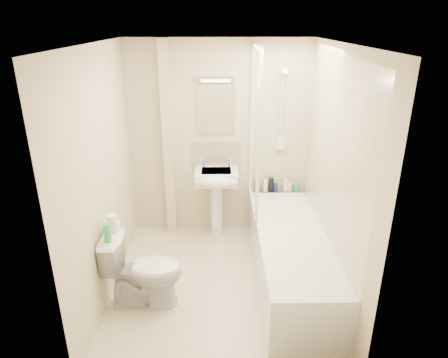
{
  "coord_description": "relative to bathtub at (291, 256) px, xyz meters",
  "views": [
    {
      "loc": [
        0.01,
        -3.48,
        2.59
      ],
      "look_at": [
        0.05,
        0.2,
        1.11
      ],
      "focal_mm": 32.0,
      "sensor_mm": 36.0,
      "label": 1
    }
  ],
  "objects": [
    {
      "name": "floor",
      "position": [
        -0.75,
        -0.06,
        -0.29
      ],
      "size": [
        2.5,
        2.5,
        0.0
      ],
      "primitive_type": "plane",
      "color": "beige",
      "rests_on": "ground"
    },
    {
      "name": "wall_back",
      "position": [
        -0.75,
        1.19,
        0.91
      ],
      "size": [
        2.2,
        0.02,
        2.4
      ],
      "primitive_type": "cube",
      "color": "beige",
      "rests_on": "ground"
    },
    {
      "name": "wall_left",
      "position": [
        -1.85,
        -0.06,
        0.91
      ],
      "size": [
        0.02,
        2.5,
        2.4
      ],
      "primitive_type": "cube",
      "color": "beige",
      "rests_on": "ground"
    },
    {
      "name": "wall_right",
      "position": [
        0.35,
        -0.06,
        0.91
      ],
      "size": [
        0.02,
        2.5,
        2.4
      ],
      "primitive_type": "cube",
      "color": "beige",
      "rests_on": "ground"
    },
    {
      "name": "ceiling",
      "position": [
        -0.75,
        -0.06,
        2.11
      ],
      "size": [
        2.2,
        2.5,
        0.02
      ],
      "primitive_type": "cube",
      "color": "white",
      "rests_on": "wall_back"
    },
    {
      "name": "tile_back",
      "position": [
        0.0,
        1.17,
        1.14
      ],
      "size": [
        0.7,
        0.01,
        1.75
      ],
      "primitive_type": "cube",
      "color": "beige",
      "rests_on": "wall_back"
    },
    {
      "name": "tile_right",
      "position": [
        0.34,
        0.0,
        1.14
      ],
      "size": [
        0.01,
        2.1,
        1.75
      ],
      "primitive_type": "cube",
      "color": "beige",
      "rests_on": "wall_right"
    },
    {
      "name": "pipe_boxing",
      "position": [
        -1.37,
        1.13,
        0.91
      ],
      "size": [
        0.12,
        0.12,
        2.4
      ],
      "primitive_type": "cube",
      "color": "beige",
      "rests_on": "ground"
    },
    {
      "name": "splashback",
      "position": [
        -0.78,
        1.18,
        0.74
      ],
      "size": [
        0.6,
        0.02,
        0.3
      ],
      "primitive_type": "cube",
      "color": "beige",
      "rests_on": "wall_back"
    },
    {
      "name": "mirror",
      "position": [
        -0.78,
        1.17,
        1.29
      ],
      "size": [
        0.46,
        0.01,
        0.6
      ],
      "primitive_type": "cube",
      "color": "white",
      "rests_on": "wall_back"
    },
    {
      "name": "strip_light",
      "position": [
        -0.78,
        1.15,
        1.66
      ],
      "size": [
        0.42,
        0.07,
        0.07
      ],
      "primitive_type": "cube",
      "color": "silver",
      "rests_on": "wall_back"
    },
    {
      "name": "bathtub",
      "position": [
        0.0,
        0.0,
        0.0
      ],
      "size": [
        0.7,
        2.1,
        0.55
      ],
      "color": "white",
      "rests_on": "ground"
    },
    {
      "name": "shower_screen",
      "position": [
        -0.35,
        0.73,
        1.16
      ],
      "size": [
        0.04,
        0.92,
        1.8
      ],
      "color": "white",
      "rests_on": "bathtub"
    },
    {
      "name": "shower_fixture",
      "position": [
        -0.0,
        1.13,
        1.26
      ],
      "size": [
        0.1,
        0.16,
        0.99
      ],
      "color": "white",
      "rests_on": "wall_back"
    },
    {
      "name": "pedestal_sink",
      "position": [
        -0.78,
        0.95,
        0.41
      ],
      "size": [
        0.52,
        0.48,
        1.0
      ],
      "color": "white",
      "rests_on": "ground"
    },
    {
      "name": "bottle_black_a",
      "position": [
        -0.27,
        1.1,
        0.34
      ],
      "size": [
        0.06,
        0.06,
        0.16
      ],
      "primitive_type": "cylinder",
      "color": "black",
      "rests_on": "bathtub"
    },
    {
      "name": "bottle_white_a",
      "position": [
        -0.16,
        1.1,
        0.34
      ],
      "size": [
        0.05,
        0.05,
        0.16
      ],
      "primitive_type": "cylinder",
      "color": "white",
      "rests_on": "bathtub"
    },
    {
      "name": "bottle_black_b",
      "position": [
        -0.09,
        1.1,
        0.35
      ],
      "size": [
        0.06,
        0.06,
        0.18
      ],
      "primitive_type": "cylinder",
      "color": "black",
      "rests_on": "bathtub"
    },
    {
      "name": "bottle_blue",
      "position": [
        -0.04,
        1.1,
        0.32
      ],
      "size": [
        0.05,
        0.05,
        0.11
      ],
      "primitive_type": "cylinder",
      "color": "navy",
      "rests_on": "bathtub"
    },
    {
      "name": "bottle_cream",
      "position": [
        0.09,
        1.1,
        0.35
      ],
      "size": [
        0.05,
        0.05,
        0.17
      ],
      "primitive_type": "cylinder",
      "color": "beige",
      "rests_on": "bathtub"
    },
    {
      "name": "bottle_white_b",
      "position": [
        0.14,
        1.1,
        0.32
      ],
      "size": [
        0.06,
        0.06,
        0.13
      ],
      "primitive_type": "cylinder",
      "color": "silver",
      "rests_on": "bathtub"
    },
    {
      "name": "bottle_green",
      "position": [
        0.23,
        1.1,
        0.31
      ],
      "size": [
        0.06,
        0.06,
        0.09
      ],
      "primitive_type": "cylinder",
      "color": "green",
      "rests_on": "bathtub"
    },
    {
      "name": "toilet",
      "position": [
        -1.47,
        -0.34,
        0.08
      ],
      "size": [
        0.44,
        0.74,
        0.74
      ],
      "primitive_type": "imported",
      "rotation": [
        0.0,
        0.0,
        1.55
      ],
      "color": "white",
      "rests_on": "ground"
    },
    {
      "name": "toilet_roll_lower",
      "position": [
        -1.74,
        -0.24,
        0.49
      ],
      "size": [
        0.12,
        0.12,
        0.09
      ],
      "primitive_type": "cylinder",
      "color": "white",
      "rests_on": "toilet"
    },
    {
      "name": "toilet_roll_upper",
      "position": [
        -1.73,
        -0.28,
        0.59
      ],
      "size": [
        0.1,
        0.1,
        0.1
      ],
      "primitive_type": "cylinder",
      "color": "white",
      "rests_on": "toilet_roll_lower"
    },
    {
      "name": "green_bottle",
      "position": [
        -1.74,
        -0.43,
        0.54
      ],
      "size": [
        0.06,
        0.06,
        0.18
      ],
      "primitive_type": "cylinder",
      "color": "green",
      "rests_on": "toilet"
    }
  ]
}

